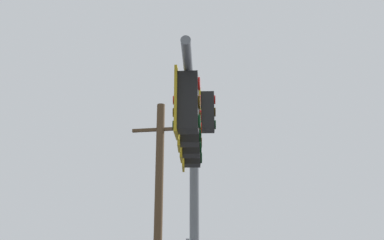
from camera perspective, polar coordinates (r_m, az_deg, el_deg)
The scene contains 2 objects.
signal_mast_assembly at distance 8.96m, azimuth -0.00°, elevation -3.35°, with size 3.71×3.27×5.97m.
utility_pole_wooden at distance 18.29m, azimuth -4.10°, elevation -10.78°, with size 1.39×2.03×8.83m.
Camera 1 is at (-6.55, -6.20, 1.80)m, focal length 43.74 mm.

